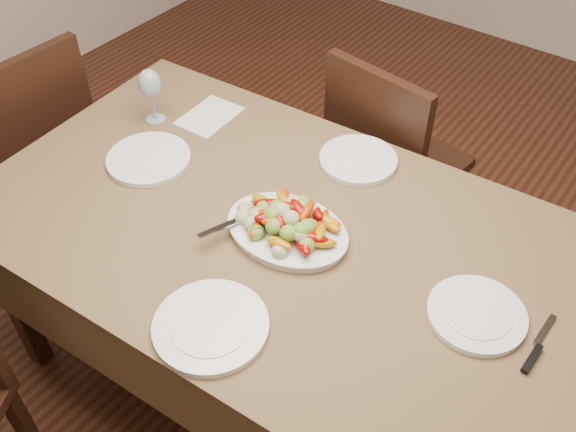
# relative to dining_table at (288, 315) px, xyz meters

# --- Properties ---
(floor) EXTENTS (6.00, 6.00, 0.00)m
(floor) POSITION_rel_dining_table_xyz_m (0.11, -0.17, -0.38)
(floor) COLOR #3E1F12
(floor) RESTS_ON ground
(dining_table) EXTENTS (1.90, 1.15, 0.76)m
(dining_table) POSITION_rel_dining_table_xyz_m (0.00, 0.00, 0.00)
(dining_table) COLOR brown
(dining_table) RESTS_ON ground
(chair_far) EXTENTS (0.47, 0.47, 0.95)m
(chair_far) POSITION_rel_dining_table_xyz_m (-0.05, 0.78, 0.10)
(chair_far) COLOR black
(chair_far) RESTS_ON ground
(chair_left) EXTENTS (0.44, 0.44, 0.95)m
(chair_left) POSITION_rel_dining_table_xyz_m (-1.27, -0.02, 0.10)
(chair_left) COLOR black
(chair_left) RESTS_ON ground
(serving_platter) EXTENTS (0.36, 0.28, 0.02)m
(serving_platter) POSITION_rel_dining_table_xyz_m (0.01, -0.01, 0.39)
(serving_platter) COLOR white
(serving_platter) RESTS_ON dining_table
(roasted_vegetables) EXTENTS (0.29, 0.21, 0.09)m
(roasted_vegetables) POSITION_rel_dining_table_xyz_m (0.01, -0.01, 0.45)
(roasted_vegetables) COLOR #7E0802
(roasted_vegetables) RESTS_ON serving_platter
(serving_spoon) EXTENTS (0.29, 0.13, 0.03)m
(serving_spoon) POSITION_rel_dining_table_xyz_m (-0.06, -0.05, 0.43)
(serving_spoon) COLOR #9EA0A8
(serving_spoon) RESTS_ON serving_platter
(plate_left) EXTENTS (0.26, 0.26, 0.02)m
(plate_left) POSITION_rel_dining_table_xyz_m (-0.54, -0.01, 0.39)
(plate_left) COLOR white
(plate_left) RESTS_ON dining_table
(plate_right) EXTENTS (0.24, 0.24, 0.02)m
(plate_right) POSITION_rel_dining_table_xyz_m (0.55, 0.04, 0.39)
(plate_right) COLOR white
(plate_right) RESTS_ON dining_table
(plate_far) EXTENTS (0.24, 0.24, 0.02)m
(plate_far) POSITION_rel_dining_table_xyz_m (-0.01, 0.38, 0.39)
(plate_far) COLOR white
(plate_far) RESTS_ON dining_table
(plate_near) EXTENTS (0.28, 0.28, 0.02)m
(plate_near) POSITION_rel_dining_table_xyz_m (0.05, -0.38, 0.39)
(plate_near) COLOR white
(plate_near) RESTS_ON dining_table
(wine_glass) EXTENTS (0.08, 0.08, 0.20)m
(wine_glass) POSITION_rel_dining_table_xyz_m (-0.68, 0.16, 0.48)
(wine_glass) COLOR #8C99A5
(wine_glass) RESTS_ON dining_table
(menu_card) EXTENTS (0.16, 0.22, 0.00)m
(menu_card) POSITION_rel_dining_table_xyz_m (-0.55, 0.29, 0.38)
(menu_card) COLOR silver
(menu_card) RESTS_ON dining_table
(table_knife) EXTENTS (0.03, 0.20, 0.01)m
(table_knife) POSITION_rel_dining_table_xyz_m (0.70, 0.04, 0.38)
(table_knife) COLOR #9EA0A8
(table_knife) RESTS_ON dining_table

